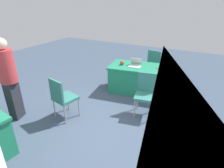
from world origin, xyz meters
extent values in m
plane|color=#3D4C60|center=(0.00, 0.00, 0.00)|extent=(14.40, 14.40, 0.00)
cube|color=#1E7A56|center=(0.05, -1.80, 0.72)|extent=(1.78, 1.15, 0.05)
cube|color=#1E7A56|center=(0.05, -1.80, 0.35)|extent=(1.71, 1.10, 0.70)
cylinder|color=#9E9993|center=(0.10, -3.16, 0.23)|extent=(0.03, 0.03, 0.46)
cylinder|color=#9E9993|center=(-0.28, -3.11, 0.23)|extent=(0.03, 0.03, 0.46)
cylinder|color=#9E9993|center=(0.15, -2.78, 0.23)|extent=(0.03, 0.03, 0.46)
cylinder|color=#9E9993|center=(-0.23, -2.73, 0.23)|extent=(0.03, 0.03, 0.46)
cube|color=#2D7066|center=(-0.07, -2.95, 0.49)|extent=(0.50, 0.50, 0.06)
cube|color=#2D7066|center=(-0.04, -2.75, 0.74)|extent=(0.42, 0.10, 0.45)
cylinder|color=#9E9993|center=(1.16, -0.07, 0.22)|extent=(0.03, 0.03, 0.43)
cylinder|color=#9E9993|center=(0.79, 0.01, 0.22)|extent=(0.03, 0.03, 0.43)
cylinder|color=#9E9993|center=(1.24, 0.30, 0.22)|extent=(0.03, 0.03, 0.43)
cylinder|color=#9E9993|center=(0.86, 0.38, 0.22)|extent=(0.03, 0.03, 0.43)
cube|color=#2D7066|center=(1.01, 0.16, 0.46)|extent=(0.52, 0.52, 0.06)
cube|color=#2D7066|center=(1.05, 0.35, 0.72)|extent=(0.42, 0.12, 0.45)
cylinder|color=#9E9993|center=(-0.71, -0.57, 0.22)|extent=(0.03, 0.03, 0.44)
cylinder|color=#9E9993|center=(-0.33, -0.49, 0.22)|extent=(0.03, 0.03, 0.44)
cylinder|color=#9E9993|center=(-0.63, -0.94, 0.22)|extent=(0.03, 0.03, 0.44)
cylinder|color=#9E9993|center=(-0.26, -0.87, 0.22)|extent=(0.03, 0.03, 0.44)
cube|color=#2D7066|center=(-0.48, -0.72, 0.47)|extent=(0.52, 0.52, 0.06)
cube|color=#2D7066|center=(-0.44, -0.91, 0.72)|extent=(0.42, 0.12, 0.45)
cube|color=#26262D|center=(1.96, 0.71, 0.43)|extent=(0.25, 0.32, 0.85)
cylinder|color=#B23338|center=(1.96, 0.71, 1.19)|extent=(0.42, 0.42, 0.68)
sphere|color=beige|center=(1.96, 0.71, 1.64)|extent=(0.23, 0.23, 0.23)
cube|color=silver|center=(0.18, -1.69, 0.75)|extent=(0.34, 0.26, 0.02)
cube|color=#B7B7BC|center=(0.19, -1.84, 0.86)|extent=(0.32, 0.11, 0.19)
sphere|color=#B2382D|center=(0.54, -1.67, 0.80)|extent=(0.11, 0.11, 0.11)
cube|color=red|center=(-0.44, -1.83, 0.75)|extent=(0.18, 0.09, 0.01)
camera|label=1|loc=(-1.56, 2.81, 2.42)|focal=30.08mm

